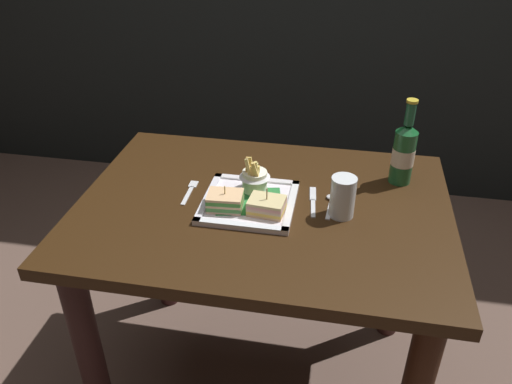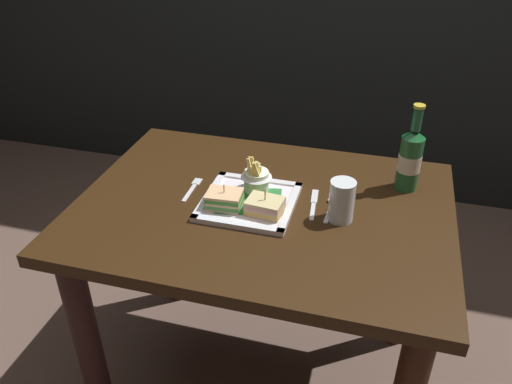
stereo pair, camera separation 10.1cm
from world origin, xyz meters
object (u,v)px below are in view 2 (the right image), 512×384
(knife, at_px, (314,203))
(sandwich_half_left, at_px, (224,199))
(fries_cup, at_px, (256,177))
(water_glass, at_px, (341,203))
(fork, at_px, (193,188))
(spoon, at_px, (333,204))
(beer_bottle, at_px, (410,158))
(dining_table, at_px, (263,245))
(square_plate, at_px, (249,202))
(sandwich_half_right, at_px, (265,206))

(knife, bearing_deg, sandwich_half_left, -158.14)
(sandwich_half_left, height_order, fries_cup, fries_cup)
(fries_cup, height_order, water_glass, fries_cup)
(water_glass, xyz_separation_m, fork, (-0.44, 0.04, -0.05))
(knife, bearing_deg, spoon, 5.35)
(fries_cup, distance_m, beer_bottle, 0.44)
(dining_table, height_order, square_plate, square_plate)
(sandwich_half_right, distance_m, fork, 0.26)
(dining_table, xyz_separation_m, sandwich_half_left, (-0.10, -0.05, 0.18))
(sandwich_half_left, distance_m, water_glass, 0.32)
(square_plate, height_order, sandwich_half_right, sandwich_half_right)
(sandwich_half_left, bearing_deg, sandwich_half_right, 0.00)
(sandwich_half_left, distance_m, spoon, 0.30)
(spoon, bearing_deg, water_glass, -64.77)
(water_glass, bearing_deg, sandwich_half_left, -173.10)
(beer_bottle, bearing_deg, fork, -164.05)
(sandwich_half_left, bearing_deg, fork, 148.15)
(sandwich_half_left, relative_size, knife, 0.63)
(sandwich_half_right, distance_m, knife, 0.15)
(sandwich_half_right, bearing_deg, fork, 162.00)
(dining_table, xyz_separation_m, knife, (0.14, 0.04, 0.15))
(square_plate, distance_m, knife, 0.18)
(dining_table, height_order, sandwich_half_left, sandwich_half_left)
(sandwich_half_left, height_order, sandwich_half_right, sandwich_half_right)
(dining_table, bearing_deg, knife, 16.36)
(sandwich_half_right, xyz_separation_m, fries_cup, (-0.05, 0.10, 0.02))
(square_plate, distance_m, sandwich_half_left, 0.08)
(sandwich_half_right, bearing_deg, sandwich_half_left, -180.00)
(dining_table, relative_size, square_plate, 4.08)
(sandwich_half_left, bearing_deg, beer_bottle, 27.70)
(sandwich_half_left, height_order, beer_bottle, beer_bottle)
(square_plate, xyz_separation_m, fork, (-0.18, 0.04, -0.00))
(water_glass, xyz_separation_m, knife, (-0.08, 0.06, -0.05))
(square_plate, xyz_separation_m, fries_cup, (0.00, 0.06, 0.05))
(square_plate, distance_m, fork, 0.19)
(knife, bearing_deg, fork, -177.60)
(square_plate, relative_size, sandwich_half_left, 2.56)
(dining_table, distance_m, square_plate, 0.16)
(square_plate, relative_size, knife, 1.61)
(dining_table, relative_size, knife, 6.56)
(sandwich_half_left, xyz_separation_m, sandwich_half_right, (0.12, 0.00, -0.00))
(fork, bearing_deg, spoon, 2.78)
(sandwich_half_right, bearing_deg, fries_cup, 116.92)
(fries_cup, height_order, fork, fries_cup)
(sandwich_half_right, height_order, fork, sandwich_half_right)
(beer_bottle, bearing_deg, spoon, -141.65)
(square_plate, bearing_deg, dining_table, 14.79)
(fork, distance_m, spoon, 0.41)
(sandwich_half_right, distance_m, fries_cup, 0.12)
(sandwich_half_left, xyz_separation_m, fries_cup, (0.06, 0.10, 0.02))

